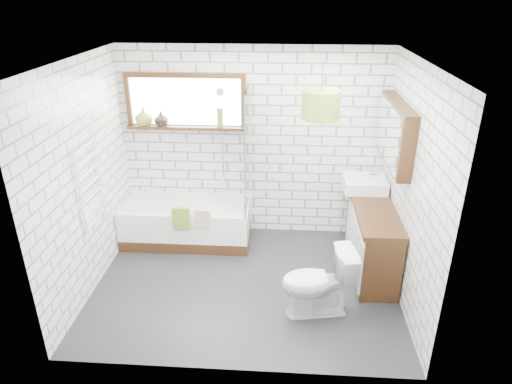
# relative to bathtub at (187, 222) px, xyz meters

# --- Properties ---
(floor) EXTENTS (3.40, 2.60, 0.01)m
(floor) POSITION_rel_bathtub_xyz_m (0.86, -0.93, -0.27)
(floor) COLOR black
(floor) RESTS_ON ground
(ceiling) EXTENTS (3.40, 2.60, 0.01)m
(ceiling) POSITION_rel_bathtub_xyz_m (0.86, -0.93, 2.24)
(ceiling) COLOR white
(ceiling) RESTS_ON ground
(wall_back) EXTENTS (3.40, 0.01, 2.50)m
(wall_back) POSITION_rel_bathtub_xyz_m (0.86, 0.37, 0.98)
(wall_back) COLOR white
(wall_back) RESTS_ON ground
(wall_front) EXTENTS (3.40, 0.01, 2.50)m
(wall_front) POSITION_rel_bathtub_xyz_m (0.86, -2.24, 0.98)
(wall_front) COLOR white
(wall_front) RESTS_ON ground
(wall_left) EXTENTS (0.01, 2.60, 2.50)m
(wall_left) POSITION_rel_bathtub_xyz_m (-0.85, -0.93, 0.98)
(wall_left) COLOR white
(wall_left) RESTS_ON ground
(wall_right) EXTENTS (0.01, 2.60, 2.50)m
(wall_right) POSITION_rel_bathtub_xyz_m (2.56, -0.93, 0.98)
(wall_right) COLOR white
(wall_right) RESTS_ON ground
(window) EXTENTS (1.52, 0.16, 0.68)m
(window) POSITION_rel_bathtub_xyz_m (0.01, 0.33, 1.53)
(window) COLOR black
(window) RESTS_ON wall_back
(towel_radiator) EXTENTS (0.06, 0.52, 1.00)m
(towel_radiator) POSITION_rel_bathtub_xyz_m (-0.80, -0.93, 0.93)
(towel_radiator) COLOR white
(towel_radiator) RESTS_ON wall_left
(mirror_cabinet) EXTENTS (0.16, 1.20, 0.70)m
(mirror_cabinet) POSITION_rel_bathtub_xyz_m (2.48, -0.33, 1.38)
(mirror_cabinet) COLOR black
(mirror_cabinet) RESTS_ON wall_right
(shower_riser) EXTENTS (0.02, 0.02, 1.30)m
(shower_riser) POSITION_rel_bathtub_xyz_m (0.46, 0.33, 1.08)
(shower_riser) COLOR silver
(shower_riser) RESTS_ON wall_back
(bathtub) EXTENTS (1.66, 0.73, 0.54)m
(bathtub) POSITION_rel_bathtub_xyz_m (0.00, 0.00, 0.00)
(bathtub) COLOR white
(bathtub) RESTS_ON floor
(shower_screen) EXTENTS (0.02, 0.72, 1.50)m
(shower_screen) POSITION_rel_bathtub_xyz_m (0.81, 0.00, 1.02)
(shower_screen) COLOR white
(shower_screen) RESTS_ON bathtub
(towel_green) EXTENTS (0.21, 0.06, 0.29)m
(towel_green) POSITION_rel_bathtub_xyz_m (0.02, -0.37, 0.25)
(towel_green) COLOR olive
(towel_green) RESTS_ON bathtub
(towel_beige) EXTENTS (0.19, 0.05, 0.25)m
(towel_beige) POSITION_rel_bathtub_xyz_m (0.29, -0.37, 0.25)
(towel_beige) COLOR tan
(towel_beige) RESTS_ON bathtub
(vanity) EXTENTS (0.46, 1.41, 0.81)m
(vanity) POSITION_rel_bathtub_xyz_m (2.33, -0.49, 0.14)
(vanity) COLOR black
(vanity) RESTS_ON floor
(basin) EXTENTS (0.52, 0.45, 0.15)m
(basin) POSITION_rel_bathtub_xyz_m (2.27, 0.01, 0.62)
(basin) COLOR white
(basin) RESTS_ON vanity
(tap) EXTENTS (0.04, 0.04, 0.17)m
(tap) POSITION_rel_bathtub_xyz_m (2.43, 0.01, 0.68)
(tap) COLOR silver
(tap) RESTS_ON vanity
(toilet) EXTENTS (0.54, 0.80, 0.75)m
(toilet) POSITION_rel_bathtub_xyz_m (1.64, -1.38, 0.11)
(toilet) COLOR white
(toilet) RESTS_ON floor
(vase_olive) EXTENTS (0.24, 0.24, 0.23)m
(vase_olive) POSITION_rel_bathtub_xyz_m (-0.54, 0.30, 1.33)
(vase_olive) COLOR olive
(vase_olive) RESTS_ON window
(vase_dark) EXTENTS (0.21, 0.21, 0.18)m
(vase_dark) POSITION_rel_bathtub_xyz_m (-0.31, 0.30, 1.30)
(vase_dark) COLOR black
(vase_dark) RESTS_ON window
(bottle) EXTENTS (0.08, 0.08, 0.24)m
(bottle) POSITION_rel_bathtub_xyz_m (0.44, 0.30, 1.33)
(bottle) COLOR olive
(bottle) RESTS_ON window
(pendant) EXTENTS (0.37, 0.37, 0.27)m
(pendant) POSITION_rel_bathtub_xyz_m (1.60, -0.92, 1.83)
(pendant) COLOR olive
(pendant) RESTS_ON ceiling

